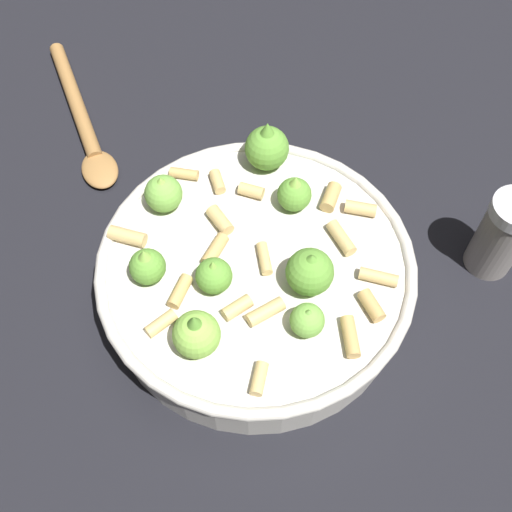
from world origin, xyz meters
name	(u,v)px	position (x,y,z in m)	size (l,w,h in m)	color
ground_plane	(256,292)	(0.00, 0.00, 0.00)	(2.40, 2.40, 0.00)	black
cooking_pan	(255,272)	(0.00, 0.00, 0.03)	(0.27, 0.27, 0.10)	beige
pepper_shaker	(502,236)	(0.00, -0.22, 0.04)	(0.04, 0.04, 0.09)	gray
wooden_spoon	(82,121)	(0.23, 0.15, 0.01)	(0.23, 0.08, 0.02)	#9E703D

